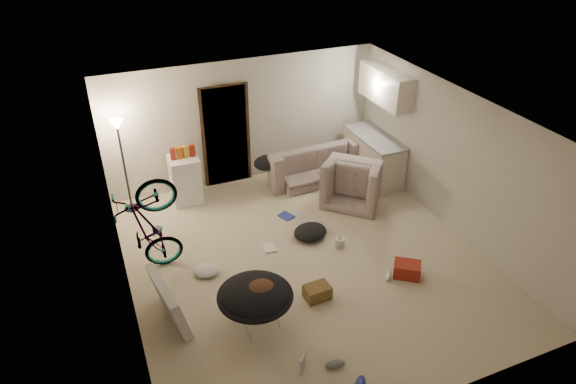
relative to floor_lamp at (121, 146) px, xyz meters
name	(u,v)px	position (x,y,z in m)	size (l,w,h in m)	color
floor	(305,260)	(2.40, -2.65, -1.32)	(5.50, 6.00, 0.02)	beige
ceiling	(308,116)	(2.40, -2.65, 1.20)	(5.50, 6.00, 0.02)	white
wall_back	(244,121)	(2.40, 0.36, -0.06)	(5.50, 0.02, 2.50)	beige
wall_front	(425,331)	(2.40, -5.66, -0.06)	(5.50, 0.02, 2.50)	beige
wall_left	(119,235)	(-0.36, -2.65, -0.06)	(0.02, 6.00, 2.50)	beige
wall_right	(455,161)	(5.16, -2.65, -0.06)	(0.02, 6.00, 2.50)	beige
doorway	(226,136)	(2.00, 0.32, -0.29)	(0.85, 0.10, 2.04)	black
door_trim	(226,136)	(2.00, 0.29, -0.29)	(0.97, 0.04, 2.10)	#382213
floor_lamp	(121,146)	(0.00, 0.00, 0.00)	(0.28, 0.28, 1.81)	black
kitchen_counter	(373,158)	(4.83, -0.65, -0.87)	(0.60, 1.50, 0.88)	beige
counter_top	(375,137)	(4.83, -0.65, -0.41)	(0.64, 1.54, 0.04)	gray
kitchen_uppers	(386,86)	(4.96, -0.65, 0.64)	(0.38, 1.40, 0.65)	beige
sofa	(311,165)	(3.62, -0.20, -1.02)	(1.95, 0.76, 0.57)	#3F463E
armchair	(356,182)	(4.09, -1.26, -0.97)	(1.05, 0.92, 0.68)	#3F463E
bicycle	(153,248)	(0.10, -2.01, -0.85)	(0.61, 1.76, 0.92)	black
book_asset	(300,375)	(1.39, -4.74, -1.30)	(0.18, 0.25, 0.02)	maroon
mini_fridge	(185,179)	(1.04, -0.10, -0.85)	(0.54, 0.54, 0.92)	white
snack_box_0	(173,156)	(0.87, -0.10, -0.31)	(0.10, 0.07, 0.30)	maroon
snack_box_1	(180,155)	(0.99, -0.10, -0.31)	(0.10, 0.07, 0.30)	#D1651A
snack_box_2	(186,153)	(1.11, -0.10, -0.31)	(0.10, 0.07, 0.30)	gold
snack_box_3	(193,152)	(1.23, -0.10, -0.31)	(0.10, 0.07, 0.30)	maroon
saucer_chair	(255,301)	(1.17, -3.72, -0.87)	(1.04, 1.04, 0.74)	silver
hoodie	(259,290)	(1.22, -3.75, -0.66)	(0.48, 0.40, 0.22)	#4C2C1A
sofa_drape	(267,163)	(2.67, -0.20, -0.77)	(0.56, 0.46, 0.28)	black
tv_box	(169,301)	(0.10, -3.16, -0.97)	(0.12, 1.03, 0.68)	silver
drink_case_a	(317,292)	(2.19, -3.55, -1.20)	(0.37, 0.27, 0.21)	brown
drink_case_b	(407,270)	(3.70, -3.63, -1.19)	(0.40, 0.30, 0.23)	maroon
juicer	(340,242)	(3.08, -2.56, -1.21)	(0.17, 0.17, 0.24)	beige
newspaper	(303,221)	(2.81, -1.63, -1.30)	(0.44, 0.58, 0.01)	beige
book_blue	(286,216)	(2.59, -1.38, -1.29)	(0.20, 0.27, 0.03)	#293695
book_white	(270,248)	(1.96, -2.15, -1.29)	(0.21, 0.27, 0.02)	silver
shoe_3	(335,364)	(1.85, -4.79, -1.26)	(0.27, 0.11, 0.10)	slate
shoe_4	(388,275)	(3.40, -3.57, -1.26)	(0.24, 0.10, 0.09)	white
clothes_lump_a	(310,232)	(2.74, -2.11, -1.21)	(0.61, 0.52, 0.20)	black
clothes_lump_b	(283,185)	(2.93, -0.38, -1.24)	(0.43, 0.38, 0.13)	black
clothes_lump_c	(206,270)	(0.82, -2.38, -1.24)	(0.42, 0.36, 0.13)	silver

